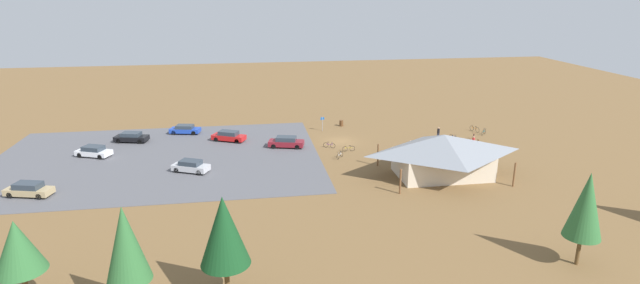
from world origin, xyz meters
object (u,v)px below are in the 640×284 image
Objects in this scene: pine_far_west at (586,205)px; car_white_inner_stall at (94,151)px; pine_west at (126,244)px; bicycle_yellow_near_porch at (349,149)px; car_maroon_aisle_side at (286,142)px; car_silver_near_entry at (191,166)px; bike_pavilion at (443,152)px; bicycle_purple_yard_right at (329,145)px; car_blue_end_stall at (185,129)px; lot_sign at (322,122)px; car_red_front_row at (229,136)px; bicycle_white_edge_north at (340,155)px; bicycle_blue_yard_front at (453,137)px; bicycle_teal_by_bin at (484,132)px; car_tan_far_end at (29,189)px; trash_bin at (341,123)px; visitor_crossing_yard at (438,133)px; car_black_back_corner at (131,137)px; bicycle_red_back_row at (474,137)px; visitor_at_bikes at (473,142)px; pine_far_east at (224,231)px; visitor_near_lot at (410,146)px; pine_midwest at (18,247)px; bicycle_orange_yard_center at (475,129)px; bicycle_silver_lone_west at (460,142)px.

car_white_inner_stall is (43.83, -33.05, -4.21)m from pine_far_west.
pine_far_west is 32.51m from pine_west.
car_maroon_aisle_side reaches higher than bicycle_yellow_near_porch.
bike_pavilion is at bearing 168.87° from car_silver_near_entry.
bicycle_purple_yard_right is 22.08m from car_blue_end_stall.
bike_pavilion reaches higher than lot_sign.
lot_sign is 0.45× the size of car_red_front_row.
pine_far_west is 30.93m from bicycle_white_edge_north.
bicycle_teal_by_bin is at bearing -162.10° from bicycle_blue_yard_front.
car_tan_far_end is (33.82, 6.79, 0.36)m from bicycle_white_edge_north.
trash_bin is 0.54× the size of visitor_crossing_yard.
car_black_back_corner is at bearing -22.50° from bicycle_white_edge_north.
bicycle_red_back_row is (-20.40, 7.87, -1.04)m from lot_sign.
car_red_front_row is (13.34, -5.12, 0.39)m from bicycle_purple_yard_right.
car_silver_near_entry reaches higher than car_black_back_corner.
trash_bin is at bearing -30.60° from bicycle_red_back_row.
bicycle_yellow_near_porch is (15.68, 2.71, 0.02)m from bicycle_blue_yard_front.
pine_west is 48.36m from visitor_at_bikes.
pine_far_east is 43.16m from visitor_at_bikes.
visitor_near_lot reaches higher than car_white_inner_stall.
car_red_front_row is (34.17, -4.63, 0.39)m from bicycle_red_back_row.
bicycle_purple_yard_right is 0.32× the size of car_white_inner_stall.
pine_midwest is 38.14m from car_black_back_corner.
visitor_at_bikes is (-37.59, -30.12, -4.39)m from pine_west.
bike_pavilion is at bearing 107.24° from trash_bin.
pine_west is 4.68× the size of visitor_crossing_yard.
bicycle_teal_by_bin is 50.20m from car_black_back_corner.
bicycle_white_edge_north reaches higher than bicycle_teal_by_bin.
car_black_back_corner is (13.33, -1.73, -0.03)m from car_red_front_row.
pine_midwest is at bearing -5.70° from pine_far_east.
car_black_back_corner is (13.84, -39.26, -4.45)m from pine_far_east.
pine_far_east is at bearing 68.89° from trash_bin.
car_maroon_aisle_side is (29.04, 1.58, 0.39)m from bicycle_teal_by_bin.
bicycle_blue_yard_front is (-4.18, -32.88, -4.59)m from pine_far_west.
car_maroon_aisle_side is at bearing -10.17° from visitor_at_bikes.
bicycle_orange_yard_center is at bearing -116.72° from bicycle_red_back_row.
bicycle_teal_by_bin is (-22.92, 5.78, -1.02)m from lot_sign.
bicycle_white_edge_north is (-26.58, -26.67, -4.06)m from pine_midwest.
visitor_near_lot reaches higher than bicycle_white_edge_north.
car_tan_far_end is (14.50, -22.28, -4.55)m from pine_west.
pine_west is 4.62× the size of bicycle_orange_yard_center.
car_blue_end_stall is 2.63× the size of visitor_at_bikes.
bicycle_blue_yard_front is 0.35× the size of car_silver_near_entry.
bicycle_silver_lone_west is at bearing -171.59° from car_silver_near_entry.
trash_bin is 0.18× the size of car_red_front_row.
car_maroon_aisle_side reaches higher than bicycle_teal_by_bin.
lot_sign is at bearing -166.73° from car_red_front_row.
lot_sign is 1.66× the size of bicycle_teal_by_bin.
bike_pavilion is 15.07m from visitor_crossing_yard.
pine_west reaches higher than bicycle_silver_lone_west.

